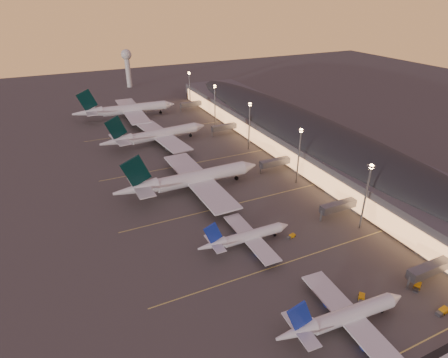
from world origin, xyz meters
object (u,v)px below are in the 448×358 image
at_px(baggage_tug_a, 443,311).
at_px(airliner_wide_mid, 156,135).
at_px(airliner_narrow_south, 343,317).
at_px(baggage_tug_c, 291,236).
at_px(baggage_tug_d, 361,298).
at_px(airliner_wide_far, 126,110).
at_px(radar_tower, 127,62).
at_px(airliner_wide_near, 190,179).
at_px(airliner_narrow_north, 245,237).
at_px(baggage_tug_b, 417,287).

bearing_deg(baggage_tug_a, airliner_wide_mid, 98.05).
xyz_separation_m(airliner_narrow_south, baggage_tug_c, (11.05, 38.60, -3.15)).
xyz_separation_m(airliner_wide_mid, baggage_tug_d, (18.39, -141.67, -4.63)).
bearing_deg(airliner_narrow_south, airliner_wide_far, 96.46).
height_order(airliner_wide_far, radar_tower, radar_tower).
distance_m(airliner_narrow_south, baggage_tug_d, 13.17).
relative_size(airliner_wide_near, radar_tower, 2.01).
bearing_deg(airliner_wide_mid, airliner_wide_near, -98.60).
relative_size(airliner_narrow_north, airliner_wide_far, 0.50).
relative_size(baggage_tug_c, baggage_tug_d, 0.89).
bearing_deg(airliner_wide_mid, airliner_wide_far, 88.25).
xyz_separation_m(airliner_narrow_south, baggage_tug_d, (11.76, 5.09, -3.06)).
height_order(airliner_narrow_south, airliner_narrow_north, airliner_narrow_south).
xyz_separation_m(baggage_tug_c, baggage_tug_d, (0.71, -33.51, 0.09)).
height_order(airliner_wide_far, baggage_tug_a, airliner_wide_far).
height_order(airliner_narrow_south, airliner_wide_near, airliner_wide_near).
xyz_separation_m(airliner_narrow_south, radar_tower, (11.13, 292.66, 18.28)).
relative_size(airliner_narrow_north, baggage_tug_d, 8.75).
xyz_separation_m(baggage_tug_b, baggage_tug_c, (-18.86, 37.02, -0.12)).
relative_size(airliner_wide_far, radar_tower, 2.11).
bearing_deg(radar_tower, baggage_tug_d, -89.87).
distance_m(airliner_narrow_south, airliner_wide_far, 202.93).
bearing_deg(airliner_narrow_south, airliner_wide_mid, 95.85).
bearing_deg(baggage_tug_b, airliner_wide_mid, 74.40).
distance_m(airliner_narrow_north, airliner_wide_far, 160.88).
bearing_deg(airliner_wide_far, airliner_wide_near, -87.13).
bearing_deg(airliner_narrow_north, airliner_wide_near, 94.12).
xyz_separation_m(airliner_narrow_south, baggage_tug_a, (28.26, -8.04, -3.05)).
bearing_deg(baggage_tug_b, airliner_wide_near, 84.77).
bearing_deg(airliner_wide_near, airliner_wide_far, 90.15).
distance_m(airliner_wide_far, baggage_tug_a, 214.39).
bearing_deg(baggage_tug_d, airliner_narrow_south, 161.55).
xyz_separation_m(airliner_narrow_south, airliner_narrow_north, (-5.82, 41.84, -0.40)).
relative_size(baggage_tug_b, baggage_tug_d, 1.13).
bearing_deg(baggage_tug_a, baggage_tug_b, 75.59).
height_order(baggage_tug_a, baggage_tug_b, baggage_tug_b).
xyz_separation_m(airliner_wide_near, radar_tower, (19.92, 206.15, 16.47)).
distance_m(baggage_tug_b, baggage_tug_d, 18.49).
height_order(airliner_narrow_south, airliner_wide_far, airliner_wide_far).
xyz_separation_m(airliner_narrow_north, baggage_tug_a, (34.08, -49.88, -2.64)).
relative_size(baggage_tug_a, baggage_tug_c, 1.19).
bearing_deg(radar_tower, baggage_tug_c, -90.02).
bearing_deg(baggage_tug_d, airliner_wide_far, 54.81).
distance_m(airliner_narrow_north, baggage_tug_d, 40.82).
bearing_deg(airliner_wide_mid, baggage_tug_c, -87.26).
bearing_deg(baggage_tug_c, airliner_narrow_north, 157.14).
bearing_deg(baggage_tug_c, baggage_tug_d, -100.78).
bearing_deg(radar_tower, airliner_narrow_north, -93.87).
height_order(airliner_narrow_south, baggage_tug_a, airliner_narrow_south).
distance_m(baggage_tug_a, baggage_tug_d, 21.09).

